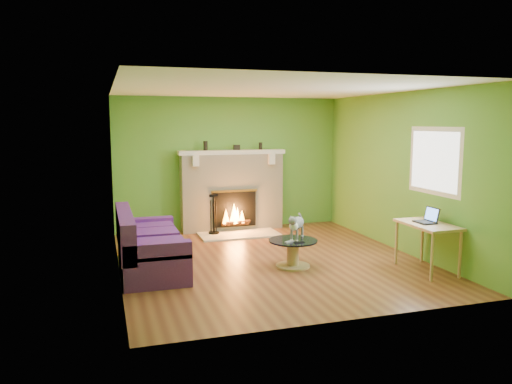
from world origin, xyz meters
TOP-DOWN VIEW (x-y plane):
  - floor at (0.00, 0.00)m, footprint 5.00×5.00m
  - ceiling at (0.00, 0.00)m, footprint 5.00×5.00m
  - wall_back at (0.00, 2.50)m, footprint 5.00×0.00m
  - wall_front at (0.00, -2.50)m, footprint 5.00×0.00m
  - wall_left at (-2.25, 0.00)m, footprint 0.00×5.00m
  - wall_right at (2.25, 0.00)m, footprint 0.00×5.00m
  - window_frame at (2.24, -0.90)m, footprint 0.00×1.20m
  - window_pane at (2.23, -0.90)m, footprint 0.00×1.06m
  - fireplace at (0.00, 2.32)m, footprint 2.10×0.46m
  - hearth at (0.00, 1.80)m, footprint 1.50×0.75m
  - mantel at (0.00, 2.30)m, footprint 2.10×0.28m
  - sofa at (-1.86, 0.04)m, footprint 0.88×1.92m
  - coffee_table at (0.20, -0.45)m, footprint 0.72×0.72m
  - desk at (1.95, -1.21)m, footprint 0.54×0.94m
  - cat at (0.28, -0.40)m, footprint 0.56×0.63m
  - remote_silver at (0.10, -0.57)m, footprint 0.17×0.11m
  - remote_black at (0.22, -0.63)m, footprint 0.16×0.06m
  - laptop at (1.93, -1.16)m, footprint 0.26×0.30m
  - fire_tools at (-0.45, 1.95)m, footprint 0.20×0.20m
  - mantel_vase_left at (-0.51, 2.33)m, footprint 0.08×0.08m
  - mantel_vase_right at (0.59, 2.33)m, footprint 0.07×0.07m
  - mantel_box at (0.10, 2.33)m, footprint 0.12×0.08m

SIDE VIEW (x-z plane):
  - floor at x=0.00m, z-range 0.00..0.00m
  - hearth at x=0.00m, z-range 0.00..0.03m
  - coffee_table at x=0.20m, z-range 0.03..0.44m
  - sofa at x=-1.86m, z-range -0.10..0.76m
  - fire_tools at x=-0.45m, z-range 0.03..0.78m
  - remote_black at x=0.22m, z-range 0.41..0.42m
  - remote_silver at x=0.10m, z-range 0.41..0.42m
  - cat at x=0.28m, z-range 0.41..0.79m
  - desk at x=1.95m, z-range 0.26..0.96m
  - fireplace at x=0.00m, z-range -0.02..1.56m
  - laptop at x=1.93m, z-range 0.69..0.92m
  - wall_back at x=0.00m, z-range -1.20..3.80m
  - wall_front at x=0.00m, z-range -1.20..3.80m
  - wall_left at x=-2.25m, z-range -1.20..3.80m
  - wall_right at x=2.25m, z-range -1.20..3.80m
  - mantel at x=0.00m, z-range 1.50..1.58m
  - window_frame at x=2.24m, z-range 0.95..2.15m
  - window_pane at x=2.23m, z-range 1.02..2.08m
  - mantel_box at x=0.10m, z-range 1.58..1.68m
  - mantel_vase_right at x=0.59m, z-range 1.58..1.72m
  - mantel_vase_left at x=-0.51m, z-range 1.58..1.76m
  - ceiling at x=0.00m, z-range 2.60..2.60m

